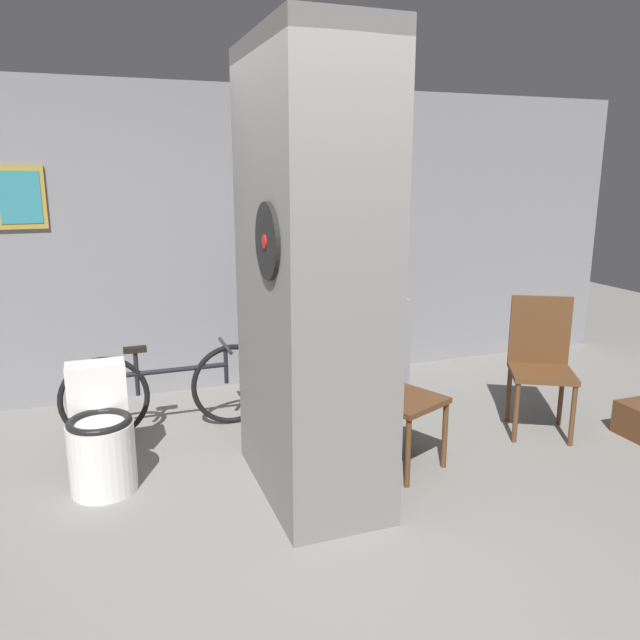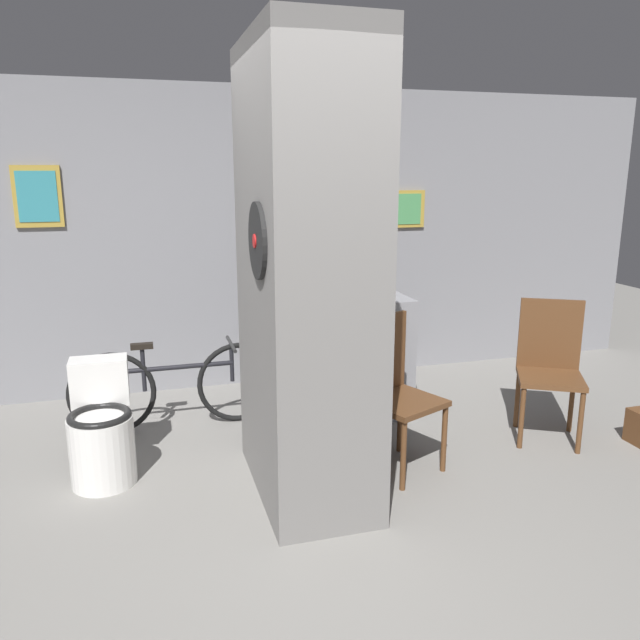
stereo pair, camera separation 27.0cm
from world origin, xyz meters
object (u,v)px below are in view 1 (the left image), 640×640
(chair_near_pillar, at_px, (394,385))
(toilet, at_px, (101,438))
(bicycle, at_px, (171,389))
(bottle_tall, at_px, (314,285))
(chair_by_doorway, at_px, (541,359))

(chair_near_pillar, bearing_deg, toilet, 145.94)
(chair_near_pillar, relative_size, bicycle, 0.64)
(toilet, height_order, bicycle, toilet)
(bicycle, distance_m, bottle_tall, 1.31)
(toilet, xyz_separation_m, chair_by_doorway, (3.08, -0.20, 0.23))
(toilet, xyz_separation_m, chair_near_pillar, (1.81, -0.33, 0.23))
(bottle_tall, bearing_deg, chair_by_doorway, -25.40)
(chair_near_pillar, distance_m, bicycle, 1.67)
(chair_by_doorway, bearing_deg, bicycle, -169.88)
(chair_by_doorway, distance_m, bicycle, 2.74)
(bottle_tall, bearing_deg, chair_near_pillar, -73.90)
(chair_by_doorway, bearing_deg, bottle_tall, -176.29)
(bottle_tall, bearing_deg, toilet, -161.51)
(toilet, distance_m, chair_by_doorway, 3.10)
(chair_near_pillar, distance_m, chair_by_doorway, 1.28)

